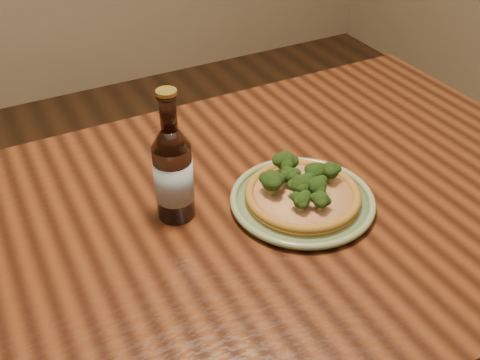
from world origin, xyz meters
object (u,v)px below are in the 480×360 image
beer_bottle (173,172)px  plate (302,200)px  table (217,258)px  pizza (302,192)px

beer_bottle → plate: bearing=-20.9°
beer_bottle → table: bearing=-45.0°
table → pizza: pizza is taller
table → plate: plate is taller
table → beer_bottle: beer_bottle is taller
table → plate: (0.17, -0.03, 0.10)m
pizza → beer_bottle: (-0.23, 0.09, 0.07)m
plate → beer_bottle: (-0.23, 0.09, 0.09)m
table → plate: bearing=-10.5°
beer_bottle → pizza: bearing=-20.5°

